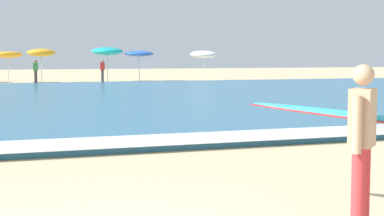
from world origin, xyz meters
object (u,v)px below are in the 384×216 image
Objects in this scene: surfer_with_board at (368,129)px; beach_umbrella_3 at (8,55)px; beach_umbrella_5 at (107,51)px; beach_umbrella_7 at (204,54)px; beachgoer_near_row_mid at (102,70)px; beach_umbrella_6 at (139,54)px; beachgoer_near_row_left at (36,71)px; beach_umbrella_4 at (41,53)px.

beach_umbrella_3 is (-2.71, 36.89, 0.89)m from surfer_with_board.
beach_umbrella_7 is (7.12, -0.72, -0.22)m from beach_umbrella_5.
beach_umbrella_3 is at bearing 94.20° from surfer_with_board.
beach_umbrella_5 is (4.11, 36.73, 1.14)m from surfer_with_board.
beachgoer_near_row_mid is (-7.49, 0.67, -1.12)m from beach_umbrella_7.
beach_umbrella_3 is at bearing 178.64° from beach_umbrella_6.
beach_umbrella_3 is 1.40× the size of beachgoer_near_row_mid.
surfer_with_board reaches higher than beachgoer_near_row_left.
beachgoer_near_row_left is at bearing -177.68° from beachgoer_near_row_mid.
beach_umbrella_6 is at bearing 3.89° from beach_umbrella_4.
beachgoer_near_row_left is (-5.03, -0.23, -1.34)m from beach_umbrella_5.
beach_umbrella_4 is at bearing -17.74° from beach_umbrella_3.
beach_umbrella_3 is 1.40× the size of beachgoer_near_row_left.
beach_umbrella_5 is 1.59× the size of beachgoer_near_row_mid.
surfer_with_board is 1.03× the size of beach_umbrella_4.
surfer_with_board is 1.52× the size of beachgoer_near_row_mid.
beachgoer_near_row_mid is at bearing -173.13° from beach_umbrella_5.
beach_umbrella_6 is 0.98× the size of beach_umbrella_7.
beach_umbrella_5 is 7.16m from beach_umbrella_7.
beach_umbrella_4 reaches higher than beach_umbrella_6.
beach_umbrella_7 is 1.45× the size of beachgoer_near_row_mid.
beachgoer_near_row_left and beachgoer_near_row_mid have the same top height.
beach_umbrella_6 is (6.99, 0.48, -0.06)m from beach_umbrella_4.
beach_umbrella_6 is 7.46m from beachgoer_near_row_left.
beach_umbrella_5 is at bearing 2.67° from beachgoer_near_row_left.
beach_umbrella_4 is (-0.54, 36.20, 1.03)m from surfer_with_board.
surfer_with_board reaches higher than beachgoer_near_row_mid.
beach_umbrella_4 is at bearing 179.11° from beach_umbrella_7.
beachgoer_near_row_left is at bearing -12.39° from beach_umbrella_3.
beachgoer_near_row_left is (-7.36, -0.18, -1.17)m from beach_umbrella_6.
surfer_with_board is 1.05× the size of beach_umbrella_7.
surfer_with_board is at bearing -107.31° from beach_umbrella_7.
beach_umbrella_4 is 4.48m from beachgoer_near_row_mid.
beach_umbrella_4 is (2.17, -0.69, 0.15)m from beach_umbrella_3.
beachgoer_near_row_mid is at bearing 2.32° from beachgoer_near_row_left.
beach_umbrella_4 reaches higher than beach_umbrella_3.
beachgoer_near_row_left is (-12.15, 0.48, -1.12)m from beach_umbrella_7.
beach_umbrella_4 is at bearing 90.86° from surfer_with_board.
surfer_with_board is 36.98m from beach_umbrella_5.
beachgoer_near_row_mid is (4.65, 0.19, 0.00)m from beachgoer_near_row_left.
beach_umbrella_5 reaches higher than beach_umbrella_3.
beach_umbrella_3 reaches higher than surfer_with_board.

